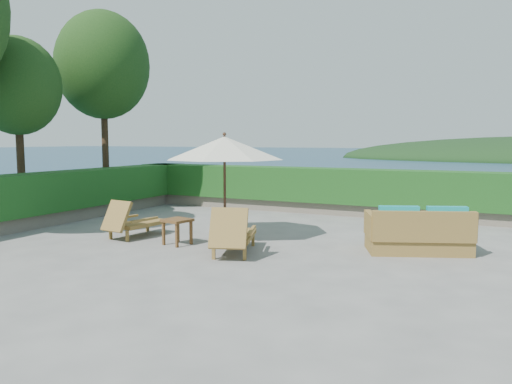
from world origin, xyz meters
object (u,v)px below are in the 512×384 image
at_px(lounge_left, 133,221).
at_px(lounge_right, 233,234).
at_px(side_table, 177,224).
at_px(patio_umbrella, 224,149).
at_px(wicker_loveseat, 418,234).

height_order(lounge_left, lounge_right, lounge_right).
bearing_deg(side_table, patio_umbrella, 59.91).
relative_size(lounge_left, lounge_right, 0.88).
distance_m(lounge_right, side_table, 1.49).
bearing_deg(patio_umbrella, wicker_loveseat, 6.06).
relative_size(side_table, wicker_loveseat, 0.28).
bearing_deg(patio_umbrella, lounge_left, -158.01).
relative_size(lounge_right, wicker_loveseat, 0.83).
bearing_deg(lounge_left, lounge_right, -2.58).
height_order(side_table, wicker_loveseat, wicker_loveseat).
bearing_deg(wicker_loveseat, lounge_left, 169.56).
xyz_separation_m(lounge_left, side_table, (1.35, -0.22, 0.08)).
height_order(patio_umbrella, side_table, patio_umbrella).
bearing_deg(lounge_right, lounge_left, 151.39).
distance_m(side_table, wicker_loveseat, 4.85).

